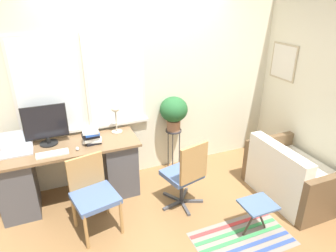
% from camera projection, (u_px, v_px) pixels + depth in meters
% --- Properties ---
extents(ground_plane, '(14.00, 14.00, 0.00)m').
position_uv_depth(ground_plane, '(158.00, 193.00, 4.03)').
color(ground_plane, olive).
extents(wall_back_with_window, '(9.00, 0.12, 2.70)m').
position_uv_depth(wall_back_with_window, '(137.00, 83.00, 4.01)').
color(wall_back_with_window, beige).
rests_on(wall_back_with_window, ground_plane).
extents(wall_right_with_picture, '(0.08, 9.00, 2.70)m').
position_uv_depth(wall_right_with_picture, '(297.00, 79.00, 4.20)').
color(wall_right_with_picture, beige).
rests_on(wall_right_with_picture, ground_plane).
extents(desk, '(1.70, 0.58, 0.78)m').
position_uv_depth(desk, '(71.00, 172.00, 3.74)').
color(desk, brown).
rests_on(desk, ground_plane).
extents(laptop, '(0.35, 0.25, 0.22)m').
position_uv_depth(laptop, '(16.00, 148.00, 3.45)').
color(laptop, '#B7B7BC').
rests_on(laptop, desk).
extents(monitor, '(0.50, 0.22, 0.49)m').
position_uv_depth(monitor, '(46.00, 125.00, 3.54)').
color(monitor, black).
rests_on(monitor, desk).
extents(keyboard, '(0.35, 0.13, 0.02)m').
position_uv_depth(keyboard, '(52.00, 154.00, 3.41)').
color(keyboard, silver).
rests_on(keyboard, desk).
extents(mouse, '(0.04, 0.07, 0.03)m').
position_uv_depth(mouse, '(77.00, 149.00, 3.50)').
color(mouse, silver).
rests_on(mouse, desk).
extents(desk_lamp, '(0.14, 0.14, 0.36)m').
position_uv_depth(desk_lamp, '(116.00, 115.00, 3.85)').
color(desk_lamp, '#BCB299').
rests_on(desk_lamp, desk).
extents(book_stack, '(0.24, 0.18, 0.19)m').
position_uv_depth(book_stack, '(91.00, 136.00, 3.61)').
color(book_stack, black).
rests_on(book_stack, desk).
extents(desk_chair_wooden, '(0.53, 0.54, 0.85)m').
position_uv_depth(desk_chair_wooden, '(93.00, 193.00, 3.26)').
color(desk_chair_wooden, '#B2844C').
rests_on(desk_chair_wooden, ground_plane).
extents(office_chair_swivel, '(0.54, 0.53, 0.91)m').
position_uv_depth(office_chair_swivel, '(186.00, 173.00, 3.60)').
color(office_chair_swivel, '#47474C').
rests_on(office_chair_swivel, ground_plane).
extents(couch_loveseat, '(0.78, 1.14, 0.77)m').
position_uv_depth(couch_loveseat, '(292.00, 177.00, 3.87)').
color(couch_loveseat, white).
rests_on(couch_loveseat, ground_plane).
extents(plant_stand, '(0.23, 0.23, 0.65)m').
position_uv_depth(plant_stand, '(174.00, 136.00, 4.35)').
color(plant_stand, '#333338').
rests_on(plant_stand, ground_plane).
extents(potted_plant, '(0.39, 0.39, 0.50)m').
position_uv_depth(potted_plant, '(174.00, 111.00, 4.19)').
color(potted_plant, '#9E6B4C').
rests_on(potted_plant, plant_stand).
extents(floor_rug_striped, '(1.07, 0.61, 0.01)m').
position_uv_depth(floor_rug_striped, '(242.00, 239.00, 3.27)').
color(floor_rug_striped, gray).
rests_on(floor_rug_striped, ground_plane).
extents(folding_stool, '(0.36, 0.31, 0.39)m').
position_uv_depth(folding_stool, '(258.00, 207.00, 3.24)').
color(folding_stool, slate).
rests_on(folding_stool, ground_plane).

